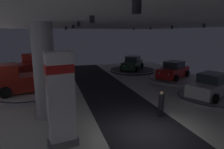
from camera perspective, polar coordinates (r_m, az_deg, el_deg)
name	(u,v)px	position (r m, az deg, el deg)	size (l,w,h in m)	color
ground	(148,133)	(10.43, 10.33, -16.45)	(24.00, 44.00, 0.06)	silver
ceiling_with_spotlights	(153,18)	(9.22, 11.67, 15.73)	(24.00, 44.00, 0.39)	silver
column_left	(44,72)	(11.85, -19.00, 0.82)	(1.19, 1.19, 5.50)	#ADADB2
brand_sign_pylon	(61,100)	(8.60, -14.60, -7.07)	(1.37, 0.88, 4.18)	slate
display_platform_mid_right	(210,97)	(16.62, 26.39, -5.94)	(4.59, 4.59, 0.28)	#B7B7BC
display_car_mid_right	(211,86)	(16.41, 26.72, -2.95)	(4.57, 3.43, 1.71)	silver
display_platform_far_right	(173,79)	(21.56, 17.14, -1.25)	(4.97, 4.97, 0.33)	silver
display_car_far_right	(173,70)	(21.40, 17.32, 1.14)	(4.52, 3.75, 1.71)	red
display_platform_deep_left	(24,77)	(23.46, -24.23, -0.78)	(5.68, 5.68, 0.30)	silver
pickup_truck_deep_left	(25,67)	(23.48, -23.89, 1.91)	(4.98, 5.43, 2.30)	maroon
display_platform_far_left	(31,92)	(17.50, -22.37, -4.72)	(5.68, 5.68, 0.28)	silver
pickup_truck_far_left	(26,80)	(17.20, -23.70, -1.45)	(5.64, 3.61, 2.30)	maroon
display_platform_deep_right	(132,70)	(25.91, 5.88, 1.29)	(5.80, 5.80, 0.26)	#333338
display_car_deep_right	(132,63)	(25.79, 5.94, 3.22)	(4.01, 4.42, 1.71)	#2D5638
visitor_walking_near	(161,102)	(12.02, 14.07, -7.85)	(0.32, 0.32, 1.59)	black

